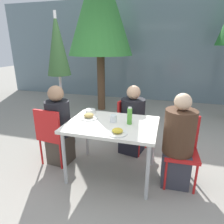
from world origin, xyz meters
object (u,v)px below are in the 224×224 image
closed_umbrella (58,51)px  tree_behind_left (100,5)px  salad_bowl (90,111)px  person_left (59,128)px  chair_far (129,121)px  drinking_cup (114,119)px  bottle (130,116)px  chair_right (181,145)px  person_right (178,144)px  person_far (133,122)px  chair_left (53,132)px

closed_umbrella → tree_behind_left: 2.29m
salad_bowl → closed_umbrella: bearing=153.1°
person_left → chair_far: 1.12m
chair_far → salad_bowl: chair_far is taller
drinking_cup → tree_behind_left: 3.38m
person_left → salad_bowl: 0.51m
closed_umbrella → drinking_cup: (1.07, -0.59, -0.81)m
bottle → chair_right: bearing=7.1°
drinking_cup → person_right: bearing=-0.4°
person_right → closed_umbrella: size_ratio=0.54×
person_right → chair_far: person_right is taller
tree_behind_left → bottle: bearing=-64.2°
chair_right → salad_bowl: (-1.28, 0.19, 0.27)m
chair_far → bottle: (0.14, -0.70, 0.35)m
chair_right → tree_behind_left: (-1.94, 2.59, 2.06)m
person_right → bottle: person_right is taller
chair_right → person_far: person_far is taller
tree_behind_left → salad_bowl: bearing=-74.7°
chair_far → salad_bowl: bearing=-36.7°
chair_far → salad_bowl: size_ratio=5.90×
person_left → salad_bowl: (0.40, 0.23, 0.22)m
chair_left → person_far: size_ratio=0.78×
chair_far → chair_left: bearing=-40.1°
person_far → drinking_cup: (-0.14, -0.63, 0.28)m
person_left → drinking_cup: person_left is taller
chair_right → bottle: bearing=4.6°
person_right → person_left: bearing=-4.0°
salad_bowl → person_left: bearing=-150.5°
person_far → drinking_cup: bearing=-0.1°
closed_umbrella → tree_behind_left: bearing=90.3°
person_far → bottle: person_far is taller
chair_left → tree_behind_left: 3.41m
closed_umbrella → drinking_cup: 1.47m
chair_right → closed_umbrella: (-1.93, 0.52, 1.10)m
chair_far → closed_umbrella: bearing=-72.4°
chair_left → closed_umbrella: size_ratio=0.40×
closed_umbrella → tree_behind_left: tree_behind_left is taller
chair_left → bottle: bottle is taller
person_left → tree_behind_left: bearing=101.0°
salad_bowl → chair_right: bearing=-8.3°
person_right → person_far: person_right is taller
closed_umbrella → bottle: size_ratio=9.79×
chair_far → closed_umbrella: 1.59m
closed_umbrella → chair_far: bearing=5.1°
chair_right → chair_left: bearing=1.3°
person_far → tree_behind_left: bearing=-136.5°
person_left → person_far: bearing=36.8°
chair_left → person_left: person_left is taller
person_far → drinking_cup: size_ratio=11.56×
person_right → person_far: (-0.67, 0.63, -0.04)m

